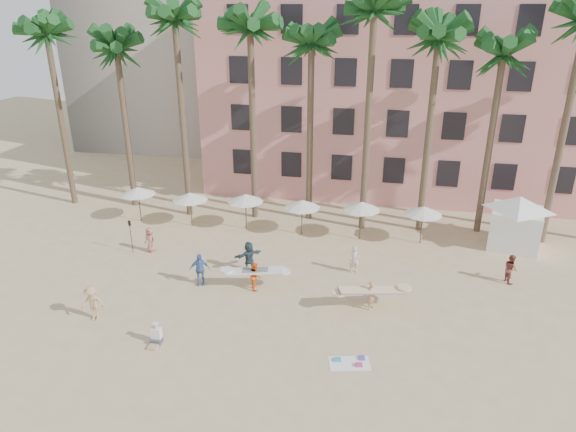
{
  "coord_description": "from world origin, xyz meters",
  "views": [
    {
      "loc": [
        4.44,
        -19.51,
        14.69
      ],
      "look_at": [
        -0.67,
        6.0,
        4.0
      ],
      "focal_mm": 32.0,
      "sensor_mm": 36.0,
      "label": 1
    }
  ],
  "objects_px": {
    "pink_hotel": "(423,91)",
    "carrier_white": "(255,275)",
    "cabana": "(517,217)",
    "carrier_yellow": "(372,293)"
  },
  "relations": [
    {
      "from": "carrier_white",
      "to": "cabana",
      "type": "bearing_deg",
      "value": 29.49
    },
    {
      "from": "pink_hotel",
      "to": "carrier_yellow",
      "type": "xyz_separation_m",
      "value": [
        -2.81,
        -22.12,
        -7.07
      ]
    },
    {
      "from": "pink_hotel",
      "to": "cabana",
      "type": "bearing_deg",
      "value": -65.02
    },
    {
      "from": "pink_hotel",
      "to": "carrier_white",
      "type": "xyz_separation_m",
      "value": [
        -9.26,
        -21.3,
        -7.12
      ]
    },
    {
      "from": "carrier_yellow",
      "to": "carrier_white",
      "type": "xyz_separation_m",
      "value": [
        -6.45,
        0.83,
        -0.05
      ]
    },
    {
      "from": "carrier_yellow",
      "to": "pink_hotel",
      "type": "bearing_deg",
      "value": 82.75
    },
    {
      "from": "carrier_yellow",
      "to": "carrier_white",
      "type": "height_order",
      "value": "carrier_white"
    },
    {
      "from": "cabana",
      "to": "carrier_yellow",
      "type": "distance_m",
      "value": 12.89
    },
    {
      "from": "carrier_yellow",
      "to": "carrier_white",
      "type": "distance_m",
      "value": 6.5
    },
    {
      "from": "pink_hotel",
      "to": "carrier_white",
      "type": "relative_size",
      "value": 10.76
    }
  ]
}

